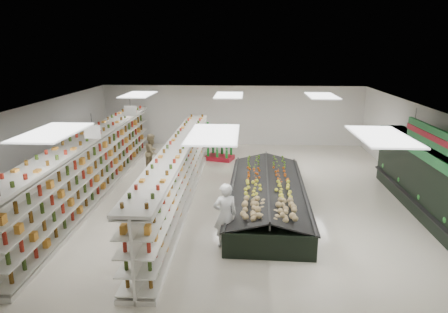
# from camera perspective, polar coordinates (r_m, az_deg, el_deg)

# --- Properties ---
(floor) EXTENTS (16.00, 16.00, 0.00)m
(floor) POSITION_cam_1_polar(r_m,az_deg,el_deg) (14.41, -0.08, -5.74)
(floor) COLOR beige
(floor) RESTS_ON ground
(ceiling) EXTENTS (14.00, 16.00, 0.02)m
(ceiling) POSITION_cam_1_polar(r_m,az_deg,el_deg) (13.58, -0.08, 6.95)
(ceiling) COLOR white
(ceiling) RESTS_ON wall_back
(wall_back) EXTENTS (14.00, 0.02, 3.20)m
(wall_back) POSITION_cam_1_polar(r_m,az_deg,el_deg) (21.73, 1.18, 5.89)
(wall_back) COLOR silver
(wall_back) RESTS_ON floor
(wall_front) EXTENTS (14.00, 0.02, 3.20)m
(wall_front) POSITION_cam_1_polar(r_m,az_deg,el_deg) (6.55, -4.44, -18.02)
(wall_front) COLOR silver
(wall_front) RESTS_ON floor
(wall_left) EXTENTS (0.02, 16.00, 3.20)m
(wall_left) POSITION_cam_1_polar(r_m,az_deg,el_deg) (15.93, -26.11, 0.75)
(wall_left) COLOR silver
(wall_left) RESTS_ON floor
(wall_right) EXTENTS (0.02, 16.00, 3.20)m
(wall_right) POSITION_cam_1_polar(r_m,az_deg,el_deg) (15.21, 27.27, -0.03)
(wall_right) COLOR silver
(wall_right) RESTS_ON floor
(produce_wall_case) EXTENTS (0.93, 8.00, 2.20)m
(produce_wall_case) POSITION_cam_1_polar(r_m,az_deg,el_deg) (13.80, 27.74, -3.09)
(produce_wall_case) COLOR black
(produce_wall_case) RESTS_ON floor
(aisle_sign_near) EXTENTS (0.52, 0.06, 0.75)m
(aisle_sign_near) POSITION_cam_1_polar(r_m,az_deg,el_deg) (12.54, -18.28, 3.37)
(aisle_sign_near) COLOR white
(aisle_sign_near) RESTS_ON ceiling
(aisle_sign_far) EXTENTS (0.52, 0.06, 0.75)m
(aisle_sign_far) POSITION_cam_1_polar(r_m,az_deg,el_deg) (16.27, -13.22, 6.36)
(aisle_sign_far) COLOR white
(aisle_sign_far) RESTS_ON ceiling
(hortifruti_banner) EXTENTS (0.12, 3.20, 0.95)m
(hortifruti_banner) POSITION_cam_1_polar(r_m,az_deg,el_deg) (13.34, 27.37, 2.65)
(hortifruti_banner) COLOR #1E7134
(hortifruti_banner) RESTS_ON ceiling
(gondola_left) EXTENTS (1.20, 12.94, 2.24)m
(gondola_left) POSITION_cam_1_polar(r_m,az_deg,el_deg) (15.07, -18.10, -1.44)
(gondola_left) COLOR silver
(gondola_left) RESTS_ON floor
(gondola_center) EXTENTS (0.96, 11.73, 2.03)m
(gondola_center) POSITION_cam_1_polar(r_m,az_deg,el_deg) (13.77, -6.46, -2.74)
(gondola_center) COLOR silver
(gondola_center) RESTS_ON floor
(produce_island) EXTENTS (2.72, 7.02, 1.04)m
(produce_island) POSITION_cam_1_polar(r_m,az_deg,el_deg) (13.39, 6.17, -5.36)
(produce_island) COLOR black
(produce_island) RESTS_ON floor
(soda_endcap) EXTENTS (1.51, 1.24, 1.66)m
(soda_endcap) POSITION_cam_1_polar(r_m,az_deg,el_deg) (18.81, -0.62, 1.91)
(soda_endcap) COLOR #A31223
(soda_endcap) RESTS_ON floor
(shopper_main) EXTENTS (0.75, 0.60, 1.79)m
(shopper_main) POSITION_cam_1_polar(r_m,az_deg,el_deg) (10.68, 0.17, -8.39)
(shopper_main) COLOR white
(shopper_main) RESTS_ON floor
(shopper_background) EXTENTS (0.57, 0.84, 1.62)m
(shopper_background) POSITION_cam_1_polar(r_m,az_deg,el_deg) (17.45, -10.25, 0.60)
(shopper_background) COLOR tan
(shopper_background) RESTS_ON floor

